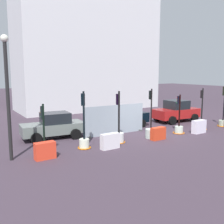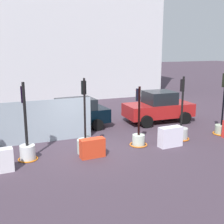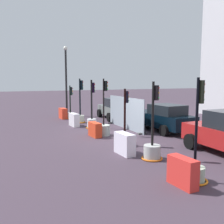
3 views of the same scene
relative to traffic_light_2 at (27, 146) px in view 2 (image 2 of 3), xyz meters
The scene contains 11 objects.
ground_plane 2.57m from the traffic_light_2, ahead, with size 120.00×120.00×0.00m, color #40333F.
traffic_light_2 is the anchor object (origin of this frame).
traffic_light_3 2.37m from the traffic_light_2, ahead, with size 0.71×0.71×3.19m.
traffic_light_4 4.90m from the traffic_light_2, ahead, with size 0.82×0.82×2.72m.
traffic_light_5 7.21m from the traffic_light_2, ahead, with size 0.85×0.85×3.07m.
traffic_light_6 9.66m from the traffic_light_2, ahead, with size 0.83×0.83×3.21m.
construction_barrier_2 2.60m from the traffic_light_2, 16.49° to the right, with size 1.03×0.45×0.79m.
construction_barrier_3 6.22m from the traffic_light_2, ahead, with size 1.11×0.51×0.91m.
car_black_sedan 4.51m from the traffic_light_2, 54.63° to the left, with size 4.61×2.36×1.65m.
car_red_compact 8.60m from the traffic_light_2, 22.21° to the left, with size 4.09×2.33×1.84m.
site_fence_panel 2.21m from the traffic_light_2, 63.21° to the left, with size 4.60×0.50×2.02m.
Camera 2 is at (-3.49, -11.57, 4.46)m, focal length 46.70 mm.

